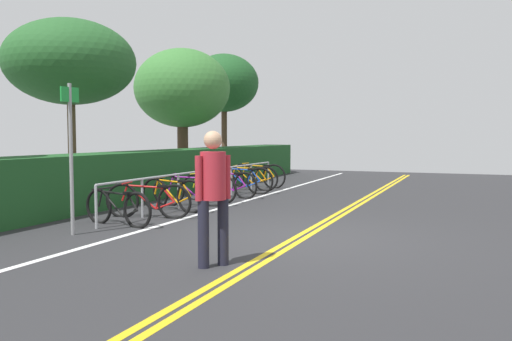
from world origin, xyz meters
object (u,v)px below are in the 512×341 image
at_px(bicycle_6, 241,180).
at_px(sign_post_near, 71,145).
at_px(bicycle_0, 118,208).
at_px(tree_far_right, 182,89).
at_px(pedestrian, 213,189).
at_px(tree_mid, 70,63).
at_px(bike_rack, 207,177).
at_px(bicycle_8, 258,176).
at_px(bicycle_7, 249,178).
at_px(tree_extra, 224,83).
at_px(bicycle_5, 228,184).
at_px(bicycle_4, 209,188).
at_px(bicycle_3, 191,190).
at_px(bicycle_1, 148,201).
at_px(bicycle_2, 172,195).

xyz_separation_m(bicycle_6, sign_post_near, (-6.69, 0.05, 1.10)).
bearing_deg(bicycle_6, bicycle_0, -179.38).
bearing_deg(tree_far_right, pedestrian, -148.03).
bearing_deg(tree_mid, tree_far_right, -7.80).
xyz_separation_m(bike_rack, bicycle_8, (3.69, 0.15, -0.22)).
bearing_deg(bicycle_7, bicycle_8, 4.83).
bearing_deg(tree_mid, bicycle_7, -45.49).
xyz_separation_m(sign_post_near, tree_extra, (12.93, 3.46, 2.26)).
bearing_deg(bicycle_6, bicycle_5, -177.16).
distance_m(bicycle_4, sign_post_near, 4.96).
height_order(bicycle_3, bicycle_8, bicycle_8).
height_order(bicycle_4, bicycle_8, bicycle_8).
distance_m(bicycle_0, bicycle_8, 7.45).
xyz_separation_m(bicycle_7, sign_post_near, (-7.57, -0.08, 1.11)).
height_order(bicycle_4, sign_post_near, sign_post_near).
bearing_deg(tree_extra, bicycle_1, -161.84).
bearing_deg(bicycle_1, sign_post_near, 176.69).
bearing_deg(tree_mid, bicycle_1, -119.47).
height_order(bicycle_0, bicycle_1, bicycle_1).
distance_m(bike_rack, bicycle_4, 0.26).
xyz_separation_m(bicycle_3, bicycle_6, (2.82, -0.00, 0.01)).
bearing_deg(bicycle_5, tree_far_right, 45.95).
relative_size(bicycle_4, bicycle_5, 0.93).
height_order(bicycle_7, tree_extra, tree_extra).
xyz_separation_m(bike_rack, tree_far_right, (3.90, 2.95, 2.57)).
bearing_deg(sign_post_near, bicycle_0, -5.93).
distance_m(bicycle_5, tree_mid, 5.12).
xyz_separation_m(bicycle_6, tree_extra, (6.23, 3.51, 3.36)).
distance_m(bicycle_6, tree_extra, 7.90).
relative_size(bicycle_8, tree_extra, 0.37).
xyz_separation_m(bicycle_1, bicycle_5, (3.72, 0.02, 0.01)).
relative_size(bicycle_5, tree_extra, 0.37).
bearing_deg(tree_far_right, tree_extra, 6.67).
height_order(bicycle_0, tree_far_right, tree_far_right).
bearing_deg(bicycle_5, bike_rack, 173.14).
height_order(bicycle_3, tree_mid, tree_mid).
xyz_separation_m(bicycle_0, bicycle_6, (5.64, 0.06, 0.05)).
relative_size(bike_rack, bicycle_4, 5.03).
distance_m(bicycle_2, bicycle_3, 0.85).
distance_m(bicycle_3, bicycle_5, 1.87).
relative_size(bicycle_2, tree_far_right, 0.38).
bearing_deg(bicycle_7, bicycle_5, -174.37).
xyz_separation_m(bicycle_2, bicycle_4, (1.80, 0.05, -0.02)).
bearing_deg(bicycle_5, bicycle_6, 2.84).
distance_m(bicycle_6, tree_far_right, 4.58).
bearing_deg(bicycle_7, tree_extra, 32.22).
bearing_deg(bicycle_3, bicycle_6, -0.04).
bearing_deg(bicycle_6, tree_extra, 29.39).
height_order(bike_rack, pedestrian, pedestrian).
bearing_deg(bicycle_1, bicycle_8, 2.47).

